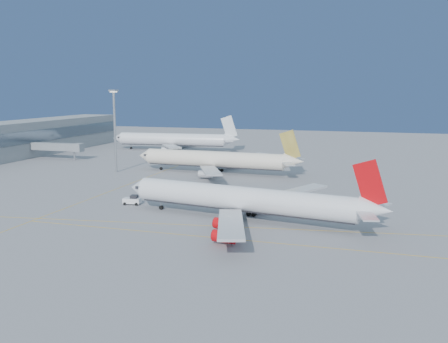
% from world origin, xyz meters
% --- Properties ---
extents(ground, '(500.00, 500.00, 0.00)m').
position_xyz_m(ground, '(0.00, 0.00, 0.00)').
color(ground, slate).
rests_on(ground, ground).
extents(terminal, '(18.40, 110.00, 15.00)m').
position_xyz_m(terminal, '(-114.93, 85.00, 7.51)').
color(terminal, gray).
rests_on(terminal, ground).
extents(jet_bridge, '(23.60, 3.60, 6.90)m').
position_xyz_m(jet_bridge, '(-93.11, 72.00, 5.17)').
color(jet_bridge, gray).
rests_on(jet_bridge, ground).
extents(taxiway_lines, '(118.86, 140.00, 0.02)m').
position_xyz_m(taxiway_lines, '(-14.71, 6.34, 0.01)').
color(taxiway_lines, '#D2980B').
rests_on(taxiway_lines, ground).
extents(airliner_virgin, '(61.54, 54.71, 15.22)m').
position_xyz_m(airliner_virgin, '(4.74, 0.48, 4.59)').
color(airliner_virgin, white).
rests_on(airliner_virgin, ground).
extents(airliner_etihad, '(60.11, 55.52, 15.69)m').
position_xyz_m(airliner_etihad, '(-20.48, 58.16, 4.78)').
color(airliner_etihad, silver).
rests_on(airliner_etihad, ground).
extents(airliner_third, '(62.90, 57.82, 16.86)m').
position_xyz_m(airliner_third, '(-59.71, 115.19, 5.10)').
color(airliner_third, white).
rests_on(airliner_third, ground).
extents(pushback_tug, '(4.52, 3.12, 2.40)m').
position_xyz_m(pushback_tug, '(-26.36, 6.96, 1.11)').
color(pushback_tug, white).
rests_on(pushback_tug, ground).
extents(light_mast, '(2.45, 2.45, 28.35)m').
position_xyz_m(light_mast, '(-54.91, 50.28, 16.74)').
color(light_mast, gray).
rests_on(light_mast, ground).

